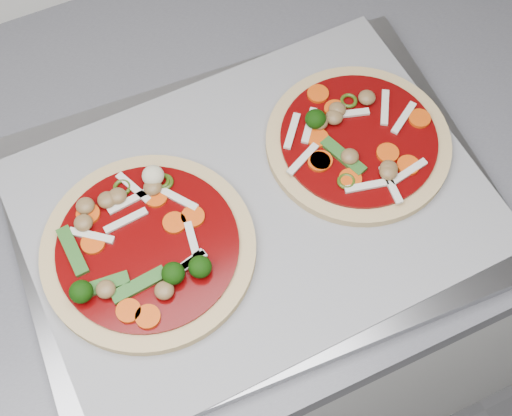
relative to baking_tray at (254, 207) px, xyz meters
name	(u,v)px	position (x,y,z in m)	size (l,w,h in m)	color
base_cabinet	(454,201)	(0.45, 0.08, -0.48)	(3.60, 0.60, 0.86)	silver
baking_tray	(254,207)	(0.00, 0.00, 0.00)	(0.51, 0.38, 0.02)	gray
parchment	(254,203)	(0.00, 0.00, 0.01)	(0.49, 0.35, 0.00)	gray
pizza_left	(147,247)	(-0.12, -0.01, 0.02)	(0.27, 0.27, 0.04)	tan
pizza_right	(357,141)	(0.14, 0.02, 0.02)	(0.24, 0.24, 0.04)	tan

